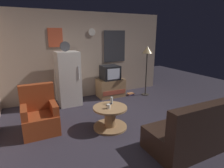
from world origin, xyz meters
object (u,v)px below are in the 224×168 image
(standing_lamp, at_px, (147,54))
(remote_control, at_px, (109,105))
(mug_ceramic_white, at_px, (109,106))
(couch, at_px, (197,131))
(coffee_table, at_px, (110,117))
(tv_stand, at_px, (111,88))
(armchair, at_px, (40,116))
(crt_tv, at_px, (110,73))
(fridge, at_px, (68,78))
(wine_glass, at_px, (112,100))
(book_stack, at_px, (131,94))

(standing_lamp, xyz_separation_m, remote_control, (-1.99, -1.38, -0.87))
(standing_lamp, height_order, mug_ceramic_white, standing_lamp)
(couch, bearing_deg, coffee_table, 128.18)
(tv_stand, bearing_deg, armchair, -149.35)
(mug_ceramic_white, height_order, couch, couch)
(standing_lamp, bearing_deg, crt_tv, 161.59)
(tv_stand, height_order, armchair, armchair)
(mug_ceramic_white, bearing_deg, fridge, 101.91)
(coffee_table, xyz_separation_m, mug_ceramic_white, (-0.06, -0.05, 0.28))
(coffee_table, relative_size, wine_glass, 4.80)
(standing_lamp, height_order, coffee_table, standing_lamp)
(crt_tv, height_order, mug_ceramic_white, crt_tv)
(tv_stand, bearing_deg, coffee_table, -116.17)
(wine_glass, bearing_deg, tv_stand, 64.83)
(remote_control, bearing_deg, crt_tv, 34.67)
(crt_tv, bearing_deg, book_stack, -16.72)
(crt_tv, bearing_deg, wine_glass, -114.63)
(mug_ceramic_white, bearing_deg, coffee_table, 41.46)
(remote_control, bearing_deg, mug_ceramic_white, -146.02)
(remote_control, bearing_deg, fridge, 76.81)
(standing_lamp, xyz_separation_m, mug_ceramic_white, (-2.07, -1.54, -0.84))
(fridge, distance_m, mug_ceramic_white, 1.88)
(crt_tv, height_order, coffee_table, crt_tv)
(mug_ceramic_white, bearing_deg, armchair, 156.16)
(fridge, distance_m, wine_glass, 1.72)
(fridge, xyz_separation_m, couch, (1.48, -3.10, -0.44))
(armchair, bearing_deg, mug_ceramic_white, -23.84)
(tv_stand, xyz_separation_m, couch, (0.12, -3.18, 0.03))
(mug_ceramic_white, xyz_separation_m, book_stack, (1.61, 1.72, -0.48))
(fridge, distance_m, standing_lamp, 2.55)
(coffee_table, height_order, couch, couch)
(fridge, bearing_deg, mug_ceramic_white, -78.09)
(fridge, xyz_separation_m, armchair, (-0.91, -1.25, -0.42))
(standing_lamp, relative_size, armchair, 1.66)
(fridge, xyz_separation_m, standing_lamp, (2.46, -0.28, 0.60))
(tv_stand, bearing_deg, book_stack, -17.29)
(standing_lamp, relative_size, coffee_table, 2.21)
(tv_stand, height_order, book_stack, tv_stand)
(tv_stand, xyz_separation_m, coffee_table, (-0.92, -1.86, -0.05))
(crt_tv, bearing_deg, tv_stand, 2.74)
(armchair, xyz_separation_m, book_stack, (2.91, 1.15, -0.30))
(remote_control, height_order, couch, couch)
(mug_ceramic_white, bearing_deg, crt_tv, 63.49)
(mug_ceramic_white, xyz_separation_m, remote_control, (0.08, 0.16, -0.03))
(tv_stand, relative_size, armchair, 0.88)
(wine_glass, xyz_separation_m, armchair, (-1.47, 0.35, -0.21))
(tv_stand, distance_m, remote_control, 1.98)
(remote_control, relative_size, book_stack, 0.74)
(coffee_table, bearing_deg, wine_glass, 54.64)
(couch, bearing_deg, standing_lamp, 70.85)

